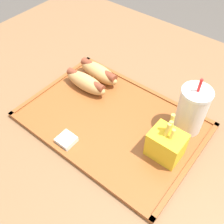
{
  "coord_description": "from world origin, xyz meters",
  "views": [
    {
      "loc": [
        0.28,
        -0.37,
        1.3
      ],
      "look_at": [
        -0.01,
        -0.01,
        0.79
      ],
      "focal_mm": 42.0,
      "sensor_mm": 36.0,
      "label": 1
    }
  ],
  "objects_px": {
    "soda_cup": "(192,110)",
    "sauce_cup_mayo": "(66,140)",
    "hot_dog_near": "(86,82)",
    "hot_dog_far": "(99,72)",
    "fries_carton": "(166,144)"
  },
  "relations": [
    {
      "from": "hot_dog_far",
      "to": "fries_carton",
      "type": "distance_m",
      "value": 0.32
    },
    {
      "from": "soda_cup",
      "to": "sauce_cup_mayo",
      "type": "relative_size",
      "value": 3.88
    },
    {
      "from": "hot_dog_far",
      "to": "hot_dog_near",
      "type": "xyz_separation_m",
      "value": [
        0.0,
        -0.06,
        -0.0
      ]
    },
    {
      "from": "fries_carton",
      "to": "sauce_cup_mayo",
      "type": "relative_size",
      "value": 2.97
    },
    {
      "from": "hot_dog_far",
      "to": "hot_dog_near",
      "type": "bearing_deg",
      "value": -90.0
    },
    {
      "from": "soda_cup",
      "to": "hot_dog_far",
      "type": "height_order",
      "value": "soda_cup"
    },
    {
      "from": "soda_cup",
      "to": "hot_dog_near",
      "type": "height_order",
      "value": "soda_cup"
    },
    {
      "from": "hot_dog_near",
      "to": "sauce_cup_mayo",
      "type": "relative_size",
      "value": 3.4
    },
    {
      "from": "hot_dog_far",
      "to": "fries_carton",
      "type": "height_order",
      "value": "fries_carton"
    },
    {
      "from": "fries_carton",
      "to": "sauce_cup_mayo",
      "type": "height_order",
      "value": "fries_carton"
    },
    {
      "from": "hot_dog_far",
      "to": "sauce_cup_mayo",
      "type": "relative_size",
      "value": 3.45
    },
    {
      "from": "hot_dog_far",
      "to": "fries_carton",
      "type": "relative_size",
      "value": 1.16
    },
    {
      "from": "soda_cup",
      "to": "sauce_cup_mayo",
      "type": "distance_m",
      "value": 0.32
    },
    {
      "from": "hot_dog_near",
      "to": "sauce_cup_mayo",
      "type": "distance_m",
      "value": 0.2
    },
    {
      "from": "sauce_cup_mayo",
      "to": "soda_cup",
      "type": "bearing_deg",
      "value": 47.52
    }
  ]
}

